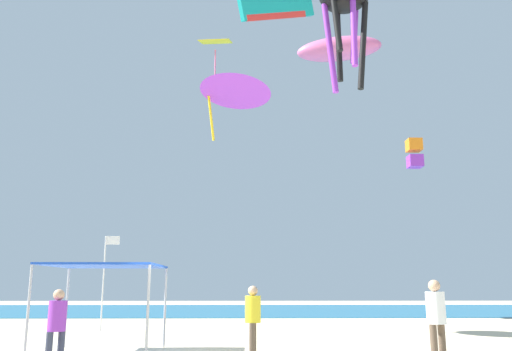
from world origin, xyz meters
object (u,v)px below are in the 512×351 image
(person_leftmost, at_px, (57,321))
(kite_diamond_yellow, at_px, (216,44))
(banner_flag, at_px, (105,273))
(person_near_tent, at_px, (253,314))
(canopy_tent, at_px, (106,269))
(person_central, at_px, (436,313))
(kite_box_orange, at_px, (414,153))
(kite_delta_purple, at_px, (236,87))
(kite_inflatable_pink, at_px, (339,49))
(kite_parafoil_teal, at_px, (277,5))

(person_leftmost, relative_size, kite_diamond_yellow, 0.55)
(person_leftmost, relative_size, banner_flag, 0.44)
(person_near_tent, bearing_deg, canopy_tent, 91.30)
(canopy_tent, relative_size, person_leftmost, 1.79)
(person_central, height_order, kite_box_orange, kite_box_orange)
(person_near_tent, height_order, kite_diamond_yellow, kite_diamond_yellow)
(banner_flag, height_order, kite_delta_purple, kite_delta_purple)
(person_near_tent, relative_size, kite_diamond_yellow, 0.57)
(kite_box_orange, xyz_separation_m, kite_diamond_yellow, (-12.83, -0.32, 7.31))
(kite_inflatable_pink, bearing_deg, kite_delta_purple, 80.78)
(kite_box_orange, bearing_deg, kite_delta_purple, 43.61)
(kite_delta_purple, bearing_deg, canopy_tent, -86.98)
(person_central, distance_m, kite_diamond_yellow, 25.88)
(banner_flag, height_order, kite_box_orange, kite_box_orange)
(kite_parafoil_teal, bearing_deg, kite_inflatable_pink, -147.72)
(kite_inflatable_pink, bearing_deg, person_near_tent, 88.33)
(canopy_tent, distance_m, person_central, 8.80)
(canopy_tent, xyz_separation_m, kite_delta_purple, (3.45, 6.44, 7.99))
(canopy_tent, bearing_deg, kite_delta_purple, 61.82)
(kite_parafoil_teal, bearing_deg, person_near_tent, 52.29)
(person_leftmost, bearing_deg, person_central, 130.78)
(banner_flag, xyz_separation_m, kite_box_orange, (16.55, 10.19, 7.83))
(person_central, bearing_deg, banner_flag, 101.23)
(banner_flag, height_order, kite_parafoil_teal, kite_parafoil_teal)
(kite_delta_purple, relative_size, kite_box_orange, 2.31)
(kite_delta_purple, bearing_deg, kite_parafoil_teal, 102.33)
(banner_flag, bearing_deg, kite_diamond_yellow, 69.31)
(kite_parafoil_teal, bearing_deg, person_central, 69.82)
(kite_delta_purple, distance_m, kite_inflatable_pink, 22.05)
(canopy_tent, distance_m, person_leftmost, 2.93)
(banner_flag, bearing_deg, kite_parafoil_teal, 37.32)
(person_leftmost, xyz_separation_m, banner_flag, (-1.56, 9.78, 1.30))
(kite_diamond_yellow, bearing_deg, person_leftmost, -90.77)
(canopy_tent, bearing_deg, kite_inflatable_pink, 64.90)
(person_near_tent, bearing_deg, kite_parafoil_teal, -0.04)
(person_near_tent, xyz_separation_m, kite_inflatable_pink, (7.23, 24.60, 19.59))
(person_leftmost, bearing_deg, kite_diamond_yellow, -149.98)
(canopy_tent, distance_m, kite_diamond_yellow, 22.89)
(kite_delta_purple, height_order, kite_inflatable_pink, kite_inflatable_pink)
(person_central, relative_size, kite_delta_purple, 0.45)
(canopy_tent, bearing_deg, person_near_tent, -5.31)
(person_central, xyz_separation_m, banner_flag, (-10.39, 9.09, 1.17))
(kite_box_orange, bearing_deg, kite_parafoil_teal, 25.71)
(banner_flag, bearing_deg, kite_box_orange, 31.62)
(person_central, xyz_separation_m, kite_box_orange, (6.16, 19.28, 8.99))
(banner_flag, xyz_separation_m, kite_inflatable_pink, (13.22, 17.07, 18.34))
(person_near_tent, bearing_deg, person_leftmost, 123.56)
(person_near_tent, bearing_deg, kite_inflatable_pink, -9.78)
(kite_delta_purple, bearing_deg, kite_inflatable_pink, 97.27)
(banner_flag, xyz_separation_m, kite_delta_purple, (5.33, -0.70, 7.93))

